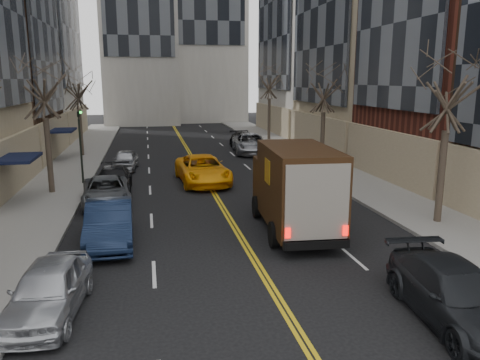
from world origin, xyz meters
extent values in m
cube|color=slate|center=(-9.00, 27.00, 0.07)|extent=(4.00, 66.00, 0.15)
cube|color=slate|center=(9.00, 27.00, 0.07)|extent=(4.00, 66.00, 0.15)
cube|color=black|center=(-10.00, 18.00, 2.40)|extent=(2.00, 3.00, 0.15)
cube|color=black|center=(-10.00, 31.00, 2.40)|extent=(2.00, 3.00, 0.15)
cube|color=black|center=(-10.90, 31.00, 1.35)|extent=(0.20, 3.00, 2.50)
cylinder|color=#382D23|center=(-8.80, 20.00, 2.17)|extent=(0.30, 0.30, 4.05)
cylinder|color=#382D23|center=(-8.80, 33.00, 1.99)|extent=(0.30, 0.30, 3.69)
cylinder|color=#382D23|center=(8.80, 11.00, 2.13)|extent=(0.30, 0.30, 3.96)
cylinder|color=#382D23|center=(8.80, 25.00, 2.04)|extent=(0.30, 0.30, 3.78)
cylinder|color=#382D23|center=(8.80, 40.00, 2.22)|extent=(0.30, 0.30, 4.14)
cylinder|color=black|center=(-7.40, 22.00, 2.05)|extent=(0.12, 0.12, 3.80)
imported|color=black|center=(-7.40, 22.00, 4.40)|extent=(0.15, 0.18, 0.90)
sphere|color=#0CE526|center=(-7.25, 21.90, 4.35)|extent=(0.14, 0.14, 0.14)
cube|color=black|center=(2.34, 11.32, 0.57)|extent=(2.71, 6.77, 0.31)
cube|color=black|center=(2.50, 13.75, 1.61)|extent=(2.55, 1.92, 2.18)
cube|color=black|center=(2.30, 10.75, 2.07)|extent=(2.82, 5.23, 3.11)
cube|color=black|center=(2.13, 8.13, 0.57)|extent=(2.39, 0.34, 0.31)
cube|color=red|center=(1.10, 8.18, 1.04)|extent=(0.19, 0.07, 0.36)
cube|color=red|center=(3.17, 8.05, 1.04)|extent=(0.19, 0.07, 0.36)
cube|color=gold|center=(1.05, 10.89, 2.70)|extent=(0.10, 0.93, 0.93)
cube|color=gold|center=(3.57, 10.72, 2.70)|extent=(0.10, 0.93, 0.93)
cylinder|color=black|center=(1.26, 13.58, 0.50)|extent=(0.35, 1.01, 1.00)
cylinder|color=black|center=(3.71, 13.42, 0.50)|extent=(0.35, 1.01, 1.00)
cylinder|color=black|center=(1.01, 9.64, 0.50)|extent=(0.35, 1.01, 1.00)
cylinder|color=black|center=(3.45, 9.48, 0.50)|extent=(0.35, 1.01, 1.00)
imported|color=black|center=(4.20, 3.36, 0.75)|extent=(2.55, 5.36, 1.51)
cube|color=black|center=(4.20, 4.11, 1.37)|extent=(0.13, 0.04, 0.09)
cube|color=blue|center=(4.20, 4.08, 1.37)|extent=(0.10, 0.01, 0.06)
imported|color=#FFA60A|center=(-0.30, 21.29, 0.83)|extent=(3.15, 6.17, 1.67)
imported|color=black|center=(2.28, 14.13, 0.78)|extent=(0.52, 0.65, 1.56)
imported|color=#B8BBC1|center=(-6.30, 5.81, 0.73)|extent=(2.12, 4.43, 1.46)
imported|color=#101C35|center=(-5.10, 11.31, 0.81)|extent=(1.89, 5.00, 1.63)
imported|color=#484C50|center=(-5.68, 17.19, 0.69)|extent=(2.71, 5.17, 1.39)
imported|color=black|center=(-5.49, 19.85, 0.70)|extent=(1.97, 4.82, 1.40)
imported|color=#999CA1|center=(-5.10, 26.61, 0.68)|extent=(1.95, 4.11, 1.36)
imported|color=#515359|center=(6.30, 22.74, 0.77)|extent=(2.02, 4.78, 1.53)
imported|color=#9B9DA3|center=(5.10, 32.15, 0.83)|extent=(3.29, 6.18, 1.65)
imported|color=black|center=(5.10, 34.44, 0.75)|extent=(2.25, 5.21, 1.49)
camera|label=1|loc=(-3.53, -6.58, 6.26)|focal=35.00mm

